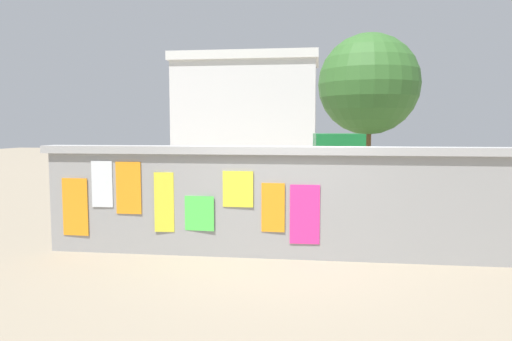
{
  "coord_description": "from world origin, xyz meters",
  "views": [
    {
      "loc": [
        0.6,
        -7.21,
        1.99
      ],
      "look_at": [
        -0.69,
        2.52,
        1.11
      ],
      "focal_mm": 33.27,
      "sensor_mm": 36.0,
      "label": 1
    }
  ],
  "objects_px": {
    "auto_rickshaw_truck": "(299,170)",
    "bicycle_near": "(352,220)",
    "person_walking": "(171,176)",
    "tree_roadside": "(369,84)",
    "motorcycle": "(408,202)"
  },
  "relations": [
    {
      "from": "auto_rickshaw_truck",
      "to": "tree_roadside",
      "type": "bearing_deg",
      "value": 69.49
    },
    {
      "from": "motorcycle",
      "to": "bicycle_near",
      "type": "distance_m",
      "value": 2.09
    },
    {
      "from": "motorcycle",
      "to": "auto_rickshaw_truck",
      "type": "bearing_deg",
      "value": 137.2
    },
    {
      "from": "bicycle_near",
      "to": "auto_rickshaw_truck",
      "type": "bearing_deg",
      "value": 105.98
    },
    {
      "from": "auto_rickshaw_truck",
      "to": "tree_roadside",
      "type": "xyz_separation_m",
      "value": [
        2.37,
        6.32,
        2.75
      ]
    },
    {
      "from": "auto_rickshaw_truck",
      "to": "person_walking",
      "type": "relative_size",
      "value": 2.28
    },
    {
      "from": "motorcycle",
      "to": "person_walking",
      "type": "distance_m",
      "value": 5.0
    },
    {
      "from": "motorcycle",
      "to": "bicycle_near",
      "type": "xyz_separation_m",
      "value": [
        -1.26,
        -1.67,
        -0.1
      ]
    },
    {
      "from": "person_walking",
      "to": "bicycle_near",
      "type": "bearing_deg",
      "value": -17.45
    },
    {
      "from": "bicycle_near",
      "to": "tree_roadside",
      "type": "height_order",
      "value": "tree_roadside"
    },
    {
      "from": "auto_rickshaw_truck",
      "to": "bicycle_near",
      "type": "bearing_deg",
      "value": -74.02
    },
    {
      "from": "motorcycle",
      "to": "tree_roadside",
      "type": "bearing_deg",
      "value": 89.98
    },
    {
      "from": "auto_rickshaw_truck",
      "to": "bicycle_near",
      "type": "height_order",
      "value": "auto_rickshaw_truck"
    },
    {
      "from": "bicycle_near",
      "to": "tree_roadside",
      "type": "relative_size",
      "value": 0.31
    },
    {
      "from": "motorcycle",
      "to": "bicycle_near",
      "type": "bearing_deg",
      "value": -127.08
    }
  ]
}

